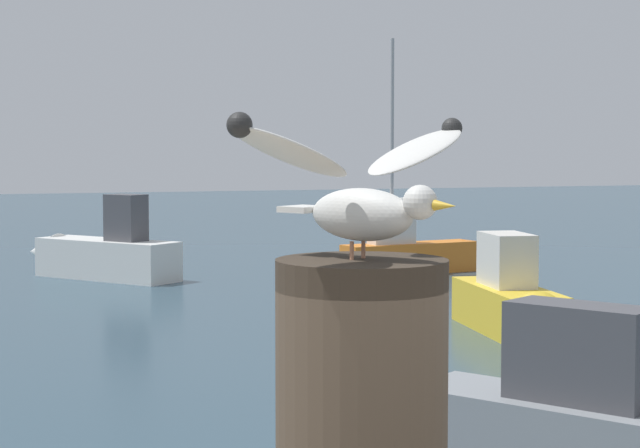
% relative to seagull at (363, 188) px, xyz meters
% --- Properties ---
extents(seagull, '(0.63, 0.46, 0.27)m').
position_rel_seagull_xyz_m(seagull, '(0.00, 0.00, 0.00)').
color(seagull, tan).
rests_on(seagull, mooring_post).
extents(boat_orange, '(3.54, 1.22, 4.88)m').
position_rel_seagull_xyz_m(boat_orange, '(8.76, 20.26, -2.19)').
color(boat_orange, orange).
rests_on(boat_orange, ground_plane).
extents(boat_white, '(3.06, 3.56, 1.72)m').
position_rel_seagull_xyz_m(boat_white, '(2.32, 21.51, -2.19)').
color(boat_white, silver).
rests_on(boat_white, ground_plane).
extents(boat_yellow, '(1.25, 3.39, 1.46)m').
position_rel_seagull_xyz_m(boat_yellow, '(7.06, 12.60, -2.22)').
color(boat_yellow, yellow).
rests_on(boat_yellow, ground_plane).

